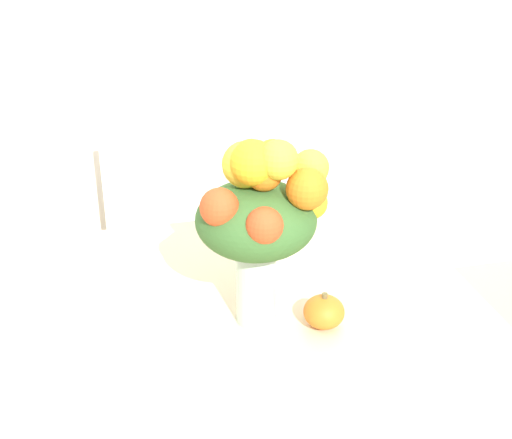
{
  "coord_description": "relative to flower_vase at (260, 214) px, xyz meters",
  "views": [
    {
      "loc": [
        -0.32,
        -1.52,
        1.78
      ],
      "look_at": [
        0.04,
        -0.04,
        1.03
      ],
      "focal_mm": 50.0,
      "sensor_mm": 36.0,
      "label": 1
    }
  ],
  "objects": [
    {
      "name": "dining_table",
      "position": [
        -0.05,
        0.05,
        -0.39
      ],
      "size": [
        1.32,
        1.12,
        0.75
      ],
      "color": "beige",
      "rests_on": "ground_plane"
    },
    {
      "name": "dining_chair_near_window",
      "position": [
        -0.15,
        0.97,
        -0.58
      ],
      "size": [
        0.42,
        0.42,
        0.9
      ],
      "rotation": [
        0.0,
        0.0,
        0.01
      ],
      "color": "white",
      "rests_on": "ground_plane"
    },
    {
      "name": "flower_vase",
      "position": [
        0.0,
        0.0,
        0.0
      ],
      "size": [
        0.34,
        0.34,
        0.5
      ],
      "color": "#B2CCBC",
      "rests_on": "dining_table"
    },
    {
      "name": "pumpkin",
      "position": [
        0.15,
        -0.06,
        -0.26
      ],
      "size": [
        0.1,
        0.1,
        0.09
      ],
      "color": "orange",
      "rests_on": "dining_table"
    }
  ]
}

